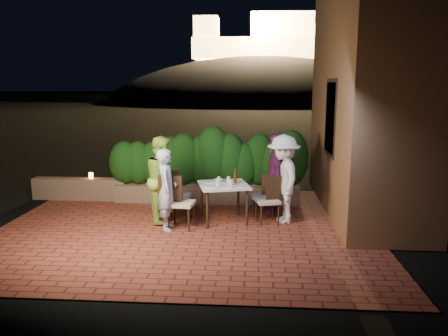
# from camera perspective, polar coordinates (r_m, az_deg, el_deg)

# --- Properties ---
(ground) EXTENTS (400.00, 400.00, 0.00)m
(ground) POSITION_cam_1_polar(r_m,az_deg,el_deg) (7.97, -5.49, -8.79)
(ground) COLOR black
(ground) RESTS_ON ground
(terrace_floor) EXTENTS (7.00, 6.00, 0.15)m
(terrace_floor) POSITION_cam_1_polar(r_m,az_deg,el_deg) (8.46, -4.92, -8.02)
(terrace_floor) COLOR brown
(terrace_floor) RESTS_ON ground
(building_wall) EXTENTS (1.60, 5.00, 5.00)m
(building_wall) POSITION_cam_1_polar(r_m,az_deg,el_deg) (9.69, 18.15, 9.39)
(building_wall) COLOR brown
(building_wall) RESTS_ON ground
(window_pane) EXTENTS (0.08, 1.00, 1.40)m
(window_pane) POSITION_cam_1_polar(r_m,az_deg,el_deg) (9.06, 13.91, 6.38)
(window_pane) COLOR black
(window_pane) RESTS_ON building_wall
(window_frame) EXTENTS (0.06, 1.15, 1.55)m
(window_frame) POSITION_cam_1_polar(r_m,az_deg,el_deg) (9.06, 13.85, 6.39)
(window_frame) COLOR black
(window_frame) RESTS_ON building_wall
(planter) EXTENTS (4.20, 0.55, 0.40)m
(planter) POSITION_cam_1_polar(r_m,az_deg,el_deg) (10.07, -2.23, -3.29)
(planter) COLOR brown
(planter) RESTS_ON ground
(hedge) EXTENTS (4.00, 0.70, 1.10)m
(hedge) POSITION_cam_1_polar(r_m,az_deg,el_deg) (9.91, -2.26, 0.92)
(hedge) COLOR #11390F
(hedge) RESTS_ON planter
(parapet) EXTENTS (2.20, 0.30, 0.50)m
(parapet) POSITION_cam_1_polar(r_m,az_deg,el_deg) (10.80, -18.28, -2.60)
(parapet) COLOR brown
(parapet) RESTS_ON ground
(hill) EXTENTS (52.00, 40.00, 22.00)m
(hill) POSITION_cam_1_polar(r_m,az_deg,el_deg) (67.74, 4.67, 5.05)
(hill) COLOR black
(hill) RESTS_ON ground
(fortress) EXTENTS (26.00, 8.00, 8.00)m
(fortress) POSITION_cam_1_polar(r_m,az_deg,el_deg) (67.87, 4.86, 17.33)
(fortress) COLOR #FFCC7A
(fortress) RESTS_ON hill
(dining_table) EXTENTS (1.12, 1.12, 0.75)m
(dining_table) POSITION_cam_1_polar(r_m,az_deg,el_deg) (8.58, -0.05, -4.56)
(dining_table) COLOR white
(dining_table) RESTS_ON ground
(plate_nw) EXTENTS (0.25, 0.25, 0.01)m
(plate_nw) POSITION_cam_1_polar(r_m,az_deg,el_deg) (8.23, -1.62, -2.48)
(plate_nw) COLOR white
(plate_nw) RESTS_ON dining_table
(plate_sw) EXTENTS (0.22, 0.22, 0.01)m
(plate_sw) POSITION_cam_1_polar(r_m,az_deg,el_deg) (8.65, -1.96, -1.84)
(plate_sw) COLOR white
(plate_sw) RESTS_ON dining_table
(plate_ne) EXTENTS (0.21, 0.21, 0.01)m
(plate_ne) POSITION_cam_1_polar(r_m,az_deg,el_deg) (8.29, 2.00, -2.39)
(plate_ne) COLOR white
(plate_ne) RESTS_ON dining_table
(plate_se) EXTENTS (0.22, 0.22, 0.01)m
(plate_se) POSITION_cam_1_polar(r_m,az_deg,el_deg) (8.75, 1.44, -1.69)
(plate_se) COLOR white
(plate_se) RESTS_ON dining_table
(plate_centre) EXTENTS (0.25, 0.25, 0.01)m
(plate_centre) POSITION_cam_1_polar(r_m,az_deg,el_deg) (8.51, -0.07, -2.04)
(plate_centre) COLOR white
(plate_centre) RESTS_ON dining_table
(plate_front) EXTENTS (0.22, 0.22, 0.01)m
(plate_front) POSITION_cam_1_polar(r_m,az_deg,el_deg) (8.20, 0.77, -2.54)
(plate_front) COLOR white
(plate_front) RESTS_ON dining_table
(glass_nw) EXTENTS (0.06, 0.06, 0.10)m
(glass_nw) POSITION_cam_1_polar(r_m,az_deg,el_deg) (8.28, -0.80, -2.09)
(glass_nw) COLOR silver
(glass_nw) RESTS_ON dining_table
(glass_sw) EXTENTS (0.07, 0.07, 0.11)m
(glass_sw) POSITION_cam_1_polar(r_m,az_deg,el_deg) (8.63, -0.68, -1.52)
(glass_sw) COLOR silver
(glass_sw) RESTS_ON dining_table
(glass_ne) EXTENTS (0.07, 0.07, 0.12)m
(glass_ne) POSITION_cam_1_polar(r_m,az_deg,el_deg) (8.37, 0.87, -1.87)
(glass_ne) COLOR silver
(glass_ne) RESTS_ON dining_table
(glass_se) EXTENTS (0.07, 0.07, 0.12)m
(glass_se) POSITION_cam_1_polar(r_m,az_deg,el_deg) (8.62, 0.61, -1.51)
(glass_se) COLOR silver
(glass_se) RESTS_ON dining_table
(beer_bottle) EXTENTS (0.06, 0.06, 0.31)m
(beer_bottle) POSITION_cam_1_polar(r_m,az_deg,el_deg) (8.54, 1.46, -0.97)
(beer_bottle) COLOR #4B270C
(beer_bottle) RESTS_ON dining_table
(bowl) EXTENTS (0.25, 0.25, 0.04)m
(bowl) POSITION_cam_1_polar(r_m,az_deg,el_deg) (8.74, -0.70, -1.60)
(bowl) COLOR white
(bowl) RESTS_ON dining_table
(chair_left_front) EXTENTS (0.51, 0.51, 1.00)m
(chair_left_front) POSITION_cam_1_polar(r_m,az_deg,el_deg) (8.19, -5.61, -4.47)
(chair_left_front) COLOR black
(chair_left_front) RESTS_ON ground
(chair_left_back) EXTENTS (0.46, 0.46, 0.99)m
(chair_left_back) POSITION_cam_1_polar(r_m,az_deg,el_deg) (8.70, -5.98, -3.58)
(chair_left_back) COLOR black
(chair_left_back) RESTS_ON ground
(chair_right_front) EXTENTS (0.53, 0.53, 0.91)m
(chair_right_front) POSITION_cam_1_polar(r_m,az_deg,el_deg) (8.51, 5.68, -4.17)
(chair_right_front) COLOR black
(chair_right_front) RESTS_ON ground
(chair_right_back) EXTENTS (0.43, 0.43, 0.86)m
(chair_right_back) POSITION_cam_1_polar(r_m,az_deg,el_deg) (8.99, 5.04, -3.52)
(chair_right_back) COLOR black
(chair_right_back) RESTS_ON ground
(diner_blue) EXTENTS (0.42, 0.59, 1.51)m
(diner_blue) POSITION_cam_1_polar(r_m,az_deg,el_deg) (8.09, -7.47, -2.81)
(diner_blue) COLOR #A2B5D1
(diner_blue) RESTS_ON ground
(diner_green) EXTENTS (0.82, 0.95, 1.69)m
(diner_green) POSITION_cam_1_polar(r_m,az_deg,el_deg) (8.59, -8.00, -1.44)
(diner_green) COLOR #8BC53D
(diner_green) RESTS_ON ground
(diner_white) EXTENTS (0.79, 1.19, 1.72)m
(diner_white) POSITION_cam_1_polar(r_m,az_deg,el_deg) (8.50, 7.75, -1.45)
(diner_white) COLOR white
(diner_white) RESTS_ON ground
(diner_purple) EXTENTS (0.43, 1.00, 1.69)m
(diner_purple) POSITION_cam_1_polar(r_m,az_deg,el_deg) (9.01, 6.82, -0.81)
(diner_purple) COLOR #702566
(diner_purple) RESTS_ON ground
(parapet_lamp) EXTENTS (0.10, 0.10, 0.14)m
(parapet_lamp) POSITION_cam_1_polar(r_m,az_deg,el_deg) (10.63, -16.99, -0.96)
(parapet_lamp) COLOR orange
(parapet_lamp) RESTS_ON parapet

